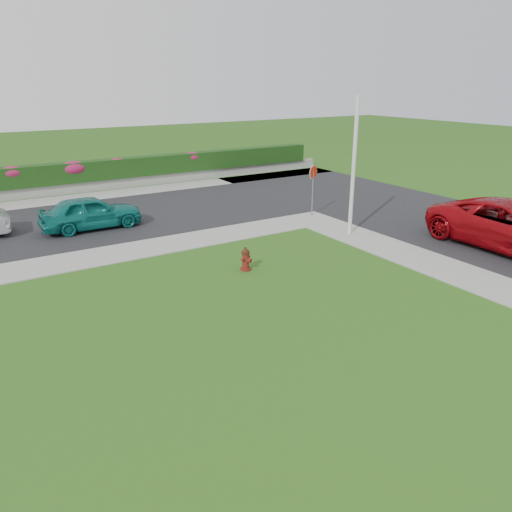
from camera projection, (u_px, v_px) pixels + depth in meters
ground at (310, 344)px, 12.02m from camera, size 120.00×120.00×0.00m
street_right at (476, 229)px, 21.20m from camera, size 8.00×32.00×0.04m
street_far at (7, 233)px, 20.71m from camera, size 26.00×8.00×0.04m
curb_corner at (310, 219)px, 22.70m from camera, size 2.00×2.00×0.04m
sidewalk_beyond at (77, 198)px, 26.71m from camera, size 34.00×2.00×0.04m
retaining_wall at (70, 188)px, 27.81m from camera, size 34.00×0.40×0.60m
hedge at (68, 173)px, 27.61m from camera, size 32.00×0.90×1.10m
fire_hydrant at (246, 259)px, 16.58m from camera, size 0.42×0.40×0.81m
sedan_teal at (91, 212)px, 21.01m from camera, size 4.14×1.68×1.41m
utility_pole at (354, 167)px, 19.69m from camera, size 0.16×0.16×5.49m
stop_sign at (313, 179)px, 22.78m from camera, size 0.62×0.23×2.37m
flower_clump_c at (12, 172)px, 26.03m from camera, size 1.30×0.83×0.65m
flower_clump_d at (73, 168)px, 27.60m from camera, size 1.52×0.98×0.76m
flower_clump_e at (117, 163)px, 28.79m from camera, size 1.02×0.65×0.51m
flower_clump_f at (192, 157)px, 31.18m from camera, size 1.21×0.78×0.60m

